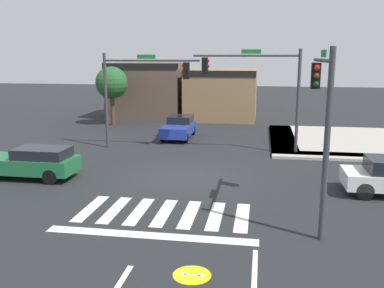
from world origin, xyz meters
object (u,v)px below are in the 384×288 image
Objects in this scene: traffic_signal_southeast at (322,105)px; traffic_signal_northeast at (257,80)px; traffic_signal_northwest at (141,83)px; car_blue at (179,127)px; car_green at (30,162)px; roadside_tree at (112,83)px.

traffic_signal_northeast is at bearing 12.40° from traffic_signal_southeast.
car_blue is (1.54, 3.72, -3.24)m from traffic_signal_northwest.
traffic_signal_northwest is (-6.77, 0.05, -0.19)m from traffic_signal_northeast.
car_green is at bearing 34.40° from traffic_signal_northeast.
traffic_signal_northeast is at bearing 54.21° from car_blue.
car_blue is at bearing -35.45° from roadside_tree.
traffic_signal_northeast is 1.31× the size of car_green.
roadside_tree is (-11.55, 8.27, -0.80)m from traffic_signal_northeast.
roadside_tree is (-4.78, 8.22, -0.61)m from traffic_signal_northwest.
traffic_signal_northwest is 0.99× the size of traffic_signal_southeast.
traffic_signal_northeast reaches higher than traffic_signal_southeast.
traffic_signal_northeast is 10.33m from traffic_signal_southeast.
car_green is (-3.34, -6.97, -3.21)m from traffic_signal_northwest.
traffic_signal_northeast reaches higher than car_blue.
traffic_signal_northwest is 13.55m from traffic_signal_southeast.
car_green is at bearing -84.59° from roadside_tree.
car_green is 15.48m from roadside_tree.
roadside_tree is at bearing 36.86° from traffic_signal_southeast.
car_green is at bearing -24.56° from car_blue.
traffic_signal_southeast reaches higher than car_green.
traffic_signal_northwest reaches higher than roadside_tree.
traffic_signal_southeast is at bearing -53.14° from roadside_tree.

